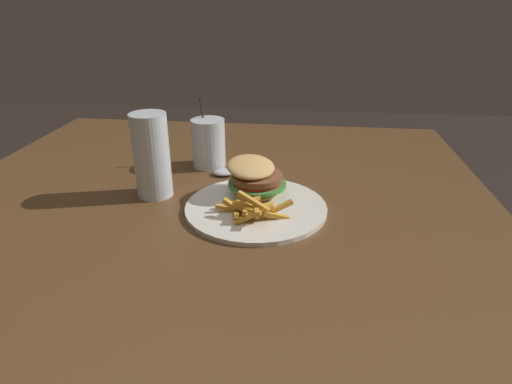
# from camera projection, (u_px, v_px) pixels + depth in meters

# --- Properties ---
(dining_table) EXTENTS (1.51, 1.25, 0.77)m
(dining_table) POSITION_uv_depth(u_px,v_px,m) (200.00, 287.00, 0.86)
(dining_table) COLOR brown
(dining_table) RESTS_ON ground_plane
(meal_plate_near) EXTENTS (0.30, 0.30, 0.09)m
(meal_plate_near) POSITION_uv_depth(u_px,v_px,m) (255.00, 193.00, 0.91)
(meal_plate_near) COLOR silver
(meal_plate_near) RESTS_ON dining_table
(beer_glass) EXTENTS (0.08, 0.08, 0.19)m
(beer_glass) POSITION_uv_depth(u_px,v_px,m) (152.00, 158.00, 0.93)
(beer_glass) COLOR silver
(beer_glass) RESTS_ON dining_table
(juice_glass) EXTENTS (0.09, 0.09, 0.17)m
(juice_glass) POSITION_uv_depth(u_px,v_px,m) (209.00, 145.00, 1.10)
(juice_glass) COLOR silver
(juice_glass) RESTS_ON dining_table
(spoon) EXTENTS (0.05, 0.17, 0.01)m
(spoon) POSITION_uv_depth(u_px,v_px,m) (228.00, 172.00, 1.06)
(spoon) COLOR silver
(spoon) RESTS_ON dining_table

